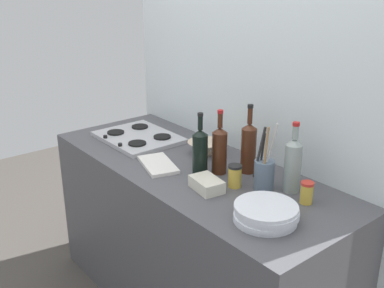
# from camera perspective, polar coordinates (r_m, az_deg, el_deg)

# --- Properties ---
(counter_block) EXTENTS (1.80, 0.70, 0.90)m
(counter_block) POSITION_cam_1_polar(r_m,az_deg,el_deg) (2.60, 0.00, -11.84)
(counter_block) COLOR #4C4C51
(counter_block) RESTS_ON ground
(backsplash_panel) EXTENTS (1.90, 0.06, 2.29)m
(backsplash_panel) POSITION_cam_1_polar(r_m,az_deg,el_deg) (2.54, 6.69, 4.58)
(backsplash_panel) COLOR silver
(backsplash_panel) RESTS_ON ground
(stovetop_hob) EXTENTS (0.49, 0.39, 0.04)m
(stovetop_hob) POSITION_cam_1_polar(r_m,az_deg,el_deg) (2.77, -6.66, 0.87)
(stovetop_hob) COLOR #B2B2B7
(stovetop_hob) RESTS_ON counter_block
(plate_stack) EXTENTS (0.27, 0.26, 0.07)m
(plate_stack) POSITION_cam_1_polar(r_m,az_deg,el_deg) (1.89, 9.21, -8.50)
(plate_stack) COLOR white
(plate_stack) RESTS_ON counter_block
(wine_bottle_leftmost) EXTENTS (0.08, 0.08, 0.32)m
(wine_bottle_leftmost) POSITION_cam_1_polar(r_m,az_deg,el_deg) (2.23, 1.01, -0.94)
(wine_bottle_leftmost) COLOR black
(wine_bottle_leftmost) RESTS_ON counter_block
(wine_bottle_mid_left) EXTENTS (0.08, 0.08, 0.35)m
(wine_bottle_mid_left) POSITION_cam_1_polar(r_m,az_deg,el_deg) (2.28, 7.06, -0.34)
(wine_bottle_mid_left) COLOR #472314
(wine_bottle_mid_left) RESTS_ON counter_block
(wine_bottle_mid_right) EXTENTS (0.08, 0.08, 0.33)m
(wine_bottle_mid_right) POSITION_cam_1_polar(r_m,az_deg,el_deg) (2.12, 12.45, -2.45)
(wine_bottle_mid_right) COLOR gray
(wine_bottle_mid_right) RESTS_ON counter_block
(wine_bottle_rightmost) EXTENTS (0.08, 0.08, 0.33)m
(wine_bottle_rightmost) POSITION_cam_1_polar(r_m,az_deg,el_deg) (2.26, 3.44, -0.64)
(wine_bottle_rightmost) COLOR #472314
(wine_bottle_rightmost) RESTS_ON counter_block
(mixing_bowl) EXTENTS (0.20, 0.20, 0.07)m
(mixing_bowl) POSITION_cam_1_polar(r_m,az_deg,el_deg) (2.53, 1.65, -0.37)
(mixing_bowl) COLOR beige
(mixing_bowl) RESTS_ON counter_block
(butter_dish) EXTENTS (0.18, 0.13, 0.06)m
(butter_dish) POSITION_cam_1_polar(r_m,az_deg,el_deg) (2.12, 1.84, -5.03)
(butter_dish) COLOR silver
(butter_dish) RESTS_ON counter_block
(utensil_crock) EXTENTS (0.09, 0.09, 0.32)m
(utensil_crock) POSITION_cam_1_polar(r_m,az_deg,el_deg) (2.14, 8.96, -3.56)
(utensil_crock) COLOR slate
(utensil_crock) RESTS_ON counter_block
(condiment_jar_front) EXTENTS (0.07, 0.07, 0.11)m
(condiment_jar_front) POSITION_cam_1_polar(r_m,az_deg,el_deg) (2.15, 5.30, -3.99)
(condiment_jar_front) COLOR gold
(condiment_jar_front) RESTS_ON counter_block
(condiment_jar_rear) EXTENTS (0.06, 0.06, 0.10)m
(condiment_jar_rear) POSITION_cam_1_polar(r_m,az_deg,el_deg) (2.05, 14.09, -5.88)
(condiment_jar_rear) COLOR gold
(condiment_jar_rear) RESTS_ON counter_block
(cutting_board) EXTENTS (0.30, 0.22, 0.02)m
(cutting_board) POSITION_cam_1_polar(r_m,az_deg,el_deg) (2.38, -4.26, -2.57)
(cutting_board) COLOR silver
(cutting_board) RESTS_ON counter_block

